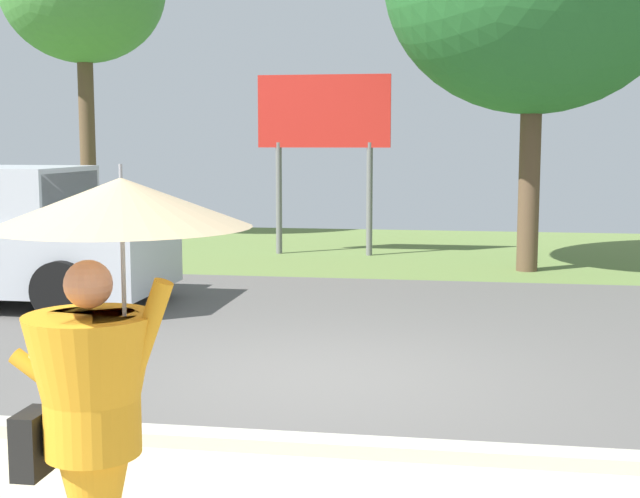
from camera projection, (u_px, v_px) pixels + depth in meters
The scene contains 3 objects.
ground_plane at pixel (359, 320), 11.23m from camera, with size 40.00×22.00×0.20m.
monk_pedestrian at pixel (101, 376), 3.98m from camera, with size 1.16×1.16×2.13m.
roadside_billboard at pixel (324, 124), 17.01m from camera, with size 2.60×0.12×3.50m.
Camera 1 is at (1.29, -8.02, 2.23)m, focal length 49.23 mm.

